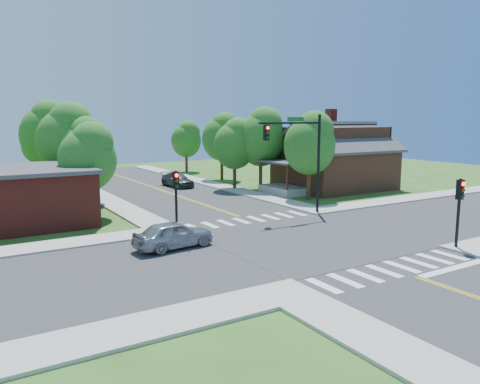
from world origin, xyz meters
TOP-DOWN VIEW (x-y plane):
  - ground at (0.00, 0.00)m, footprint 100.00×100.00m
  - road_ns at (0.00, 0.00)m, footprint 10.00×90.00m
  - road_ew at (0.00, 0.00)m, footprint 90.00×10.00m
  - intersection_patch at (0.00, 0.00)m, footprint 10.20×10.20m
  - sidewalk_ne at (15.82, 15.82)m, footprint 40.00×40.00m
  - crosswalk_north at (0.00, 6.20)m, footprint 8.85×2.00m
  - crosswalk_south at (0.00, -6.20)m, footprint 8.85×2.00m
  - centerline at (0.00, 0.00)m, footprint 0.30×90.00m
  - stop_bar at (2.50, -7.60)m, footprint 4.60×0.45m
  - signal_mast_ne at (3.91, 5.59)m, footprint 5.30×0.42m
  - signal_pole_se at (5.60, -5.62)m, footprint 0.34×0.42m
  - signal_pole_nw at (-5.60, 5.58)m, footprint 0.34×0.42m
  - house_ne at (15.11, 14.23)m, footprint 13.05×8.80m
  - building_nw at (-14.20, 13.20)m, footprint 10.40×8.40m
  - tree_e_a at (8.94, 10.50)m, footprint 4.46×4.23m
  - tree_e_b at (8.69, 17.48)m, footprint 4.74×4.50m
  - tree_e_c at (9.02, 25.83)m, footprint 4.49×4.26m
  - tree_e_d at (9.10, 35.45)m, footprint 3.93×3.74m
  - tree_w_a at (-8.94, 12.71)m, footprint 3.96×3.76m
  - tree_w_b at (-8.86, 19.68)m, footprint 4.86×4.62m
  - tree_w_c at (-9.00, 27.65)m, footprint 5.12×4.86m
  - tree_w_d at (-8.53, 37.03)m, footprint 3.72×3.54m
  - tree_house at (6.52, 18.82)m, footprint 4.13×3.93m
  - tree_bldg at (-7.99, 18.26)m, footprint 4.18×3.97m
  - car_silver at (-7.20, 2.38)m, footprint 2.73×4.74m
  - car_dgrey at (2.30, 23.32)m, footprint 2.33×4.88m

SIDE VIEW (x-z plane):
  - ground at x=0.00m, z-range 0.00..0.00m
  - intersection_patch at x=0.00m, z-range -0.03..0.03m
  - stop_bar at x=2.50m, z-range -0.05..0.05m
  - road_ns at x=0.00m, z-range 0.00..0.04m
  - road_ew at x=0.00m, z-range 0.01..0.04m
  - crosswalk_north at x=0.00m, z-range 0.04..0.05m
  - crosswalk_south at x=0.00m, z-range 0.04..0.05m
  - centerline at x=0.00m, z-range 0.04..0.05m
  - sidewalk_ne at x=15.82m, z-range 0.00..0.14m
  - car_dgrey at x=2.30m, z-range 0.00..1.37m
  - car_silver at x=-7.20m, z-range 0.00..1.48m
  - building_nw at x=-14.20m, z-range 0.02..3.75m
  - signal_pole_se at x=5.60m, z-range 0.76..4.56m
  - signal_pole_nw at x=-5.60m, z-range 0.76..4.56m
  - house_ne at x=15.11m, z-range -0.23..6.88m
  - tree_w_d at x=-8.53m, z-range 0.98..7.30m
  - tree_e_d at x=9.10m, z-range 1.03..7.72m
  - tree_w_a at x=-8.94m, z-range 1.04..7.76m
  - tree_house at x=6.52m, z-range 1.09..8.12m
  - tree_bldg at x=-7.99m, z-range 1.10..8.20m
  - signal_mast_ne at x=3.91m, z-range 1.25..8.45m
  - tree_e_a at x=8.94m, z-range 1.17..8.75m
  - tree_e_c at x=9.02m, z-range 1.18..8.81m
  - tree_e_b at x=8.69m, z-range 1.25..9.30m
  - tree_w_b at x=-8.86m, z-range 1.28..9.54m
  - tree_w_c at x=-9.00m, z-range 1.35..10.05m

